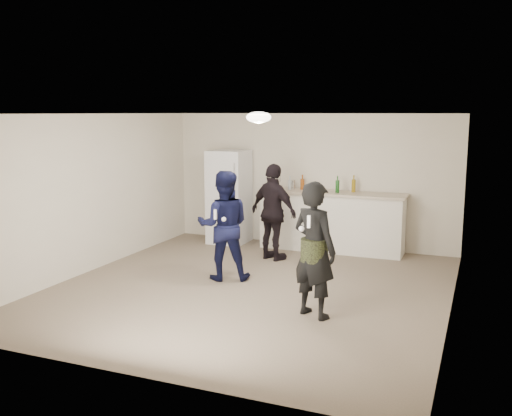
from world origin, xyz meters
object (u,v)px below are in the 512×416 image
at_px(fridge, 229,197).
at_px(shaker, 293,185).
at_px(spectator, 274,212).
at_px(man, 224,225).
at_px(woman, 314,250).
at_px(counter, 331,223).

distance_m(fridge, shaker, 1.28).
distance_m(shaker, spectator, 1.18).
bearing_deg(man, woman, 125.74).
bearing_deg(fridge, man, -67.19).
height_order(counter, woman, woman).
bearing_deg(woman, shaker, -43.80).
distance_m(shaker, woman, 3.85).
bearing_deg(spectator, man, 100.46).
height_order(man, spectator, same).
relative_size(counter, spectator, 1.56).
height_order(shaker, woman, woman).
relative_size(counter, fridge, 1.44).
bearing_deg(man, spectator, -125.27).
xyz_separation_m(fridge, shaker, (1.24, 0.19, 0.28)).
relative_size(man, spectator, 1.00).
xyz_separation_m(man, spectator, (0.30, 1.37, 0.00)).
height_order(counter, man, man).
distance_m(counter, shaker, 1.03).
bearing_deg(man, shaker, -119.02).
height_order(shaker, man, man).
relative_size(man, woman, 0.98).
height_order(fridge, woman, fridge).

